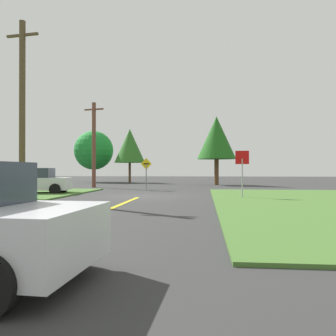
# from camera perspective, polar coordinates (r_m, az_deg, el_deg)

# --- Properties ---
(ground_plane) EXTENTS (120.00, 120.00, 0.00)m
(ground_plane) POSITION_cam_1_polar(r_m,az_deg,el_deg) (19.79, -4.48, -4.68)
(ground_plane) COLOR #343434
(lane_stripe_center) EXTENTS (0.20, 14.00, 0.01)m
(lane_stripe_center) POSITION_cam_1_polar(r_m,az_deg,el_deg) (12.05, -11.50, -7.46)
(lane_stripe_center) COLOR yellow
(lane_stripe_center) RESTS_ON ground
(stop_sign) EXTENTS (0.70, 0.09, 2.51)m
(stop_sign) POSITION_cam_1_polar(r_m,az_deg,el_deg) (18.45, 12.20, 0.46)
(stop_sign) COLOR #9EA0A8
(stop_sign) RESTS_ON ground
(parked_car_near_building) EXTENTS (4.21, 2.42, 1.62)m
(parked_car_near_building) POSITION_cam_1_polar(r_m,az_deg,el_deg) (23.03, -21.00, -2.04)
(parked_car_near_building) COLOR silver
(parked_car_near_building) RESTS_ON ground
(utility_pole_near) EXTENTS (1.80, 0.34, 9.20)m
(utility_pole_near) POSITION_cam_1_polar(r_m,az_deg,el_deg) (19.47, -23.03, 9.18)
(utility_pole_near) COLOR brown
(utility_pole_near) RESTS_ON ground
(utility_pole_mid) EXTENTS (1.79, 0.49, 7.28)m
(utility_pole_mid) POSITION_cam_1_polar(r_m,az_deg,el_deg) (30.16, -12.20, 3.93)
(utility_pole_mid) COLOR brown
(utility_pole_mid) RESTS_ON ground
(direction_sign) EXTENTS (0.90, 0.16, 2.44)m
(direction_sign) POSITION_cam_1_polar(r_m,az_deg,el_deg) (27.25, -3.63, -0.29)
(direction_sign) COLOR slate
(direction_sign) RESTS_ON ground
(oak_tree_left) EXTENTS (3.60, 3.60, 6.32)m
(oak_tree_left) POSITION_cam_1_polar(r_m,az_deg,el_deg) (40.70, -6.36, 3.67)
(oak_tree_left) COLOR brown
(oak_tree_left) RESTS_ON ground
(pine_tree_center) EXTENTS (4.79, 4.79, 6.32)m
(pine_tree_center) POSITION_cam_1_polar(r_m,az_deg,el_deg) (43.46, -12.22, 2.87)
(pine_tree_center) COLOR brown
(pine_tree_center) RESTS_ON ground
(oak_tree_right) EXTENTS (3.87, 3.87, 6.85)m
(oak_tree_right) POSITION_cam_1_polar(r_m,az_deg,el_deg) (34.74, 8.05, 4.96)
(oak_tree_right) COLOR brown
(oak_tree_right) RESTS_ON ground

